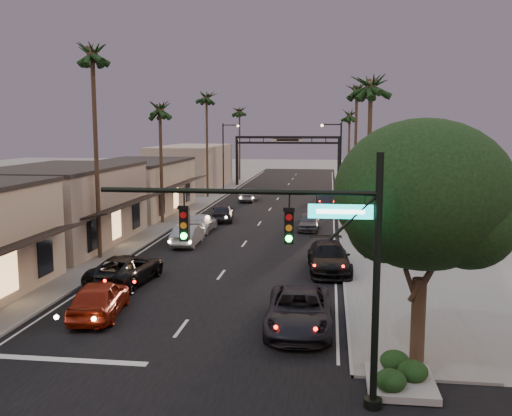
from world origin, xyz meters
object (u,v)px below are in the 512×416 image
(streetlight_right, at_px, (338,159))
(curbside_near, at_px, (299,310))
(palm_lc, at_px, (160,105))
(palm_ld, at_px, (206,94))
(oncoming_pickup, at_px, (126,269))
(traffic_signal, at_px, (312,243))
(palm_ra, at_px, (371,80))
(oncoming_red, at_px, (99,298))
(palm_far, at_px, (239,109))
(palm_rc, at_px, (350,112))
(streetlight_left, at_px, (225,153))
(palm_rb, at_px, (357,86))
(oncoming_silver, at_px, (188,235))
(corner_tree, at_px, (426,201))
(curbside_black, at_px, (329,257))
(palm_lb, at_px, (92,48))
(arch, at_px, (287,148))

(streetlight_right, xyz_separation_m, curbside_near, (-1.94, -34.41, -4.50))
(palm_lc, relative_size, palm_ld, 0.86)
(oncoming_pickup, distance_m, curbside_near, 11.51)
(palm_lc, height_order, palm_ld, palm_ld)
(traffic_signal, bearing_deg, palm_ra, 81.72)
(oncoming_red, bearing_deg, palm_far, -94.36)
(palm_rc, height_order, curbside_near, palm_rc)
(streetlight_left, bearing_deg, palm_rb, -42.05)
(palm_far, relative_size, oncoming_silver, 2.88)
(corner_tree, distance_m, oncoming_red, 14.95)
(streetlight_left, height_order, curbside_black, streetlight_left)
(curbside_near, bearing_deg, palm_lc, 116.85)
(traffic_signal, height_order, palm_ra, palm_ra)
(streetlight_right, bearing_deg, palm_lc, -149.89)
(streetlight_left, relative_size, palm_ra, 0.68)
(palm_ra, distance_m, palm_rb, 20.02)
(palm_rc, height_order, oncoming_silver, palm_rc)
(palm_ld, xyz_separation_m, curbside_black, (14.80, -34.39, -11.56))
(oncoming_red, bearing_deg, corner_tree, 156.95)
(streetlight_right, bearing_deg, palm_ld, 147.21)
(curbside_near, bearing_deg, traffic_signal, -85.19)
(streetlight_right, distance_m, palm_ra, 21.94)
(corner_tree, relative_size, palm_rc, 0.72)
(oncoming_red, bearing_deg, palm_ld, -92.09)
(corner_tree, relative_size, palm_rb, 0.62)
(palm_lb, relative_size, palm_ra, 1.15)
(palm_ra, height_order, oncoming_silver, palm_ra)
(oncoming_red, distance_m, curbside_near, 9.08)
(streetlight_left, bearing_deg, arch, 60.03)
(palm_rb, relative_size, palm_far, 1.08)
(oncoming_pickup, distance_m, curbside_black, 11.73)
(palm_rb, bearing_deg, palm_lc, -155.06)
(arch, height_order, curbside_near, arch)
(streetlight_right, relative_size, oncoming_pickup, 1.57)
(palm_lb, relative_size, palm_rb, 1.07)
(streetlight_left, distance_m, curbside_near, 49.09)
(palm_lc, xyz_separation_m, palm_rc, (17.20, 28.00, 0.00))
(palm_lc, xyz_separation_m, oncoming_silver, (4.60, -9.01, -9.71))
(palm_far, xyz_separation_m, oncoming_silver, (4.30, -51.01, -10.69))
(streetlight_left, distance_m, oncoming_red, 47.20)
(arch, bearing_deg, palm_lc, -104.20)
(arch, relative_size, palm_rc, 1.25)
(streetlight_right, distance_m, curbside_black, 24.81)
(palm_rb, distance_m, palm_far, 37.98)
(oncoming_pickup, bearing_deg, streetlight_right, -107.41)
(palm_lb, bearing_deg, curbside_near, -40.03)
(palm_lb, bearing_deg, oncoming_red, -67.46)
(palm_lb, relative_size, palm_ld, 1.07)
(palm_rc, relative_size, oncoming_pickup, 2.13)
(palm_rb, height_order, oncoming_red, palm_rb)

